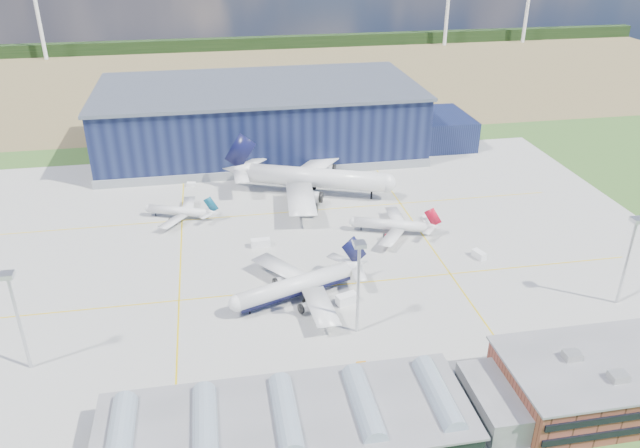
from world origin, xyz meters
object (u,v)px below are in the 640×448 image
Objects in this scene: light_mast_center at (359,273)px; gse_tug_b at (502,360)px; ops_building at (620,378)px; gse_van_b at (479,255)px; airliner_widebody at (316,168)px; gse_cart_a at (425,218)px; hangar at (267,121)px; gse_tug_a at (363,369)px; light_mast_east at (630,247)px; gse_van_a at (261,243)px; airliner_navy at (295,277)px; gse_van_c at (347,299)px; car_b at (621,344)px; airliner_regional at (178,207)px; gse_cart_b at (191,184)px; light_mast_west at (15,306)px; car_a at (346,377)px; airliner_red at (391,220)px.

light_mast_center is 7.77× the size of gse_tug_b.
gse_van_b is (-4.19, 56.78, -3.80)m from ops_building.
light_mast_center reaches higher than airliner_widebody.
gse_cart_a is at bearing 56.79° from light_mast_center.
hangar reaches higher than gse_tug_a.
light_mast_east is 69.99m from gse_tug_a.
gse_van_a is (-10.47, -80.91, -10.44)m from hangar.
gse_cart_a is (-10.99, 81.98, -4.21)m from ops_building.
airliner_navy is 7.50× the size of gse_van_c.
gse_cart_a is at bearing 7.13° from car_b.
gse_tug_a is at bearing 136.16° from airliner_regional.
airliner_widebody is 20.01× the size of gse_tug_b.
gse_tug_a is (5.15, -138.54, -10.91)m from hangar.
gse_van_a is (-5.76, 28.52, -5.16)m from airliner_navy.
gse_van_a is (-82.66, 43.90, -14.25)m from light_mast_east.
airliner_navy reaches higher than gse_van_b.
ops_building is 15.39× the size of gse_cart_b.
light_mast_center reaches higher than gse_tug_a.
light_mast_west reaches higher than ops_building.
gse_cart_a is 0.75× the size of car_b.
gse_van_c is at bearing 147.21° from gse_tug_b.
airliner_regional is at bearing -178.68° from gse_cart_b.
airliner_navy is 74.60m from car_b.
hangar is at bearing -33.16° from gse_cart_b.
gse_van_a is (-62.67, 73.90, -3.62)m from ops_building.
gse_van_a is at bearing -0.07° from car_a.
light_mast_east is at bearing 12.93° from gse_tug_a.
car_b is at bearing -129.96° from gse_van_a.
car_b is (14.95, -42.27, -0.41)m from gse_van_b.
gse_van_b is at bearing -74.27° from gse_cart_a.
light_mast_east is 138.36m from gse_cart_b.
gse_tug_b is (29.85, -2.26, -0.07)m from gse_tug_a.
hangar reaches higher than airliner_red.
gse_van_a is at bearing -170.47° from gse_cart_a.
gse_tug_b is at bearing -153.06° from gse_van_c.
gse_tug_a is at bearing -79.73° from car_a.
light_mast_west is 7.77× the size of gse_tug_b.
gse_tug_a is at bearing -98.43° from light_mast_center.
car_b is (21.75, -67.47, 0.01)m from gse_cart_a.
airliner_red is at bearing 19.17° from car_b.
car_b is (62.96, -140.29, -11.02)m from hangar.
light_mast_east is at bearing -30.44° from airliner_widebody.
airliner_regional is (-61.69, 21.41, -0.50)m from airliner_red.
airliner_widebody is 2.41× the size of airliner_regional.
airliner_red reaches higher than gse_van_a.
ops_building is at bearing -33.69° from light_mast_center.
light_mast_center is at bearing 162.17° from gse_tug_b.
airliner_widebody is 40.40m from gse_van_a.
gse_van_c is (-33.82, -40.49, 0.66)m from gse_cart_a.
gse_van_a is (-21.92, -32.86, -8.48)m from airliner_widebody.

